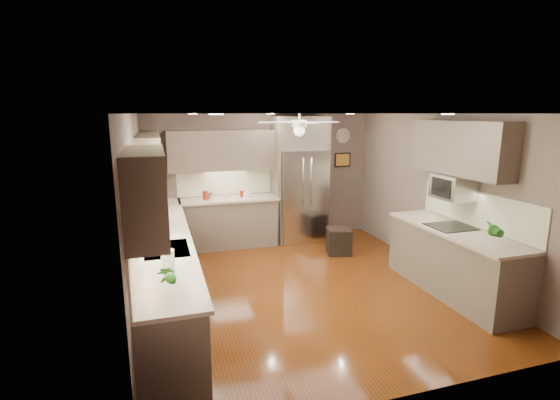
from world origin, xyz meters
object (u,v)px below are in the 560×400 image
soap_bottle (154,232)px  paper_towel (168,265)px  canister_d (242,194)px  bowl (247,196)px  refrigerator (300,182)px  potted_plant_right (494,230)px  canister_a (205,195)px  microwave (453,187)px  canister_b (211,195)px  canister_c (225,193)px  potted_plant_left (166,275)px  stool (339,241)px

soap_bottle → paper_towel: 1.31m
canister_d → bowl: size_ratio=0.66×
refrigerator → canister_d: bearing=177.5°
canister_d → potted_plant_right: 4.37m
canister_a → microwave: 4.22m
canister_b → canister_c: size_ratio=0.67×
canister_a → canister_d: canister_a is taller
canister_a → potted_plant_left: bearing=-101.7°
canister_a → bowl: bearing=-0.8°
soap_bottle → potted_plant_right: potted_plant_right is taller
stool → canister_a: bearing=155.7°
canister_d → potted_plant_right: potted_plant_right is taller
soap_bottle → bowl: bearing=53.4°
canister_c → bowl: bearing=-6.5°
bowl → stool: size_ratio=0.38×
canister_a → paper_towel: size_ratio=0.50×
soap_bottle → bowl: (1.70, 2.29, -0.08)m
potted_plant_left → stool: size_ratio=0.61×
refrigerator → bowl: bearing=179.0°
canister_a → potted_plant_left: size_ratio=0.52×
refrigerator → potted_plant_left: bearing=-124.6°
canister_a → soap_bottle: 2.47m
potted_plant_left → stool: potted_plant_left is taller
canister_d → canister_b: bearing=-178.6°
canister_a → refrigerator: (1.85, -0.03, 0.17)m
microwave → refrigerator: bearing=116.1°
potted_plant_right → stool: bearing=107.5°
canister_d → paper_towel: size_ratio=0.40×
canister_a → paper_towel: bearing=-102.3°
canister_c → potted_plant_left: size_ratio=0.62×
canister_a → paper_towel: paper_towel is taller
canister_b → potted_plant_left: bearing=-103.1°
canister_a → paper_towel: 3.68m
canister_b → bowl: 0.69m
canister_a → canister_d: size_ratio=1.25×
canister_c → bowl: (0.42, -0.05, -0.07)m
canister_d → bowl: canister_d is taller
potted_plant_right → refrigerator: bearing=108.7°
potted_plant_right → canister_c: bearing=126.4°
canister_b → canister_c: (0.28, 0.03, 0.02)m
refrigerator → paper_towel: size_ratio=7.79×
bowl → microwave: size_ratio=0.35×
canister_b → soap_bottle: (-1.01, -2.30, 0.03)m
canister_c → potted_plant_left: potted_plant_left is taller
potted_plant_left → canister_c: bearing=73.3°
microwave → canister_d: bearing=132.1°
canister_d → potted_plant_right: bearing=-56.9°
canister_c → canister_d: size_ratio=1.51×
canister_d → paper_towel: paper_towel is taller
refrigerator → microwave: refrigerator is taller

